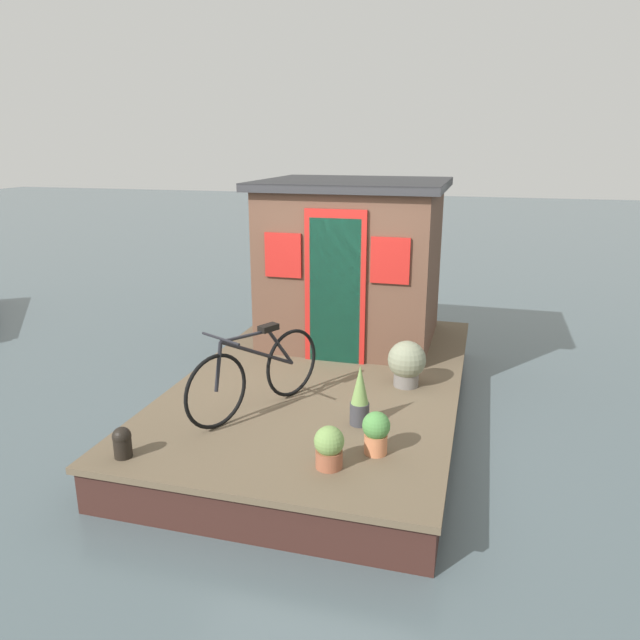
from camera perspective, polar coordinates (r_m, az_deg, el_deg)
The scene contains 9 objects.
ground_plane at distance 6.97m, azimuth 0.44°, elevation -8.66°, with size 60.00×60.00×0.00m, color #4C5B60.
houseboat_deck at distance 6.88m, azimuth 0.45°, elevation -6.95°, with size 5.01×2.97×0.45m.
houseboat_cabin at distance 7.81m, azimuth 3.12°, elevation 5.60°, with size 2.06×2.29×2.06m.
bicycle at distance 5.82m, azimuth -6.06°, elevation -4.98°, with size 1.53×0.80×0.85m.
potted_plant_ivy at distance 5.56m, azimuth 3.79°, elevation -7.25°, with size 0.18×0.18×0.58m.
potted_plant_mint at distance 5.11m, azimuth 5.33°, elevation -10.48°, with size 0.24×0.24×0.37m.
potted_plant_basil at distance 6.48m, azimuth 8.21°, elevation -4.00°, with size 0.41×0.41×0.50m.
potted_plant_succulent at distance 4.90m, azimuth 0.87°, elevation -11.91°, with size 0.24×0.24×0.35m.
mooring_bollard at distance 5.32m, azimuth -18.22°, elevation -10.88°, with size 0.16×0.16×0.27m.
Camera 1 is at (-6.10, -1.63, 2.96)m, focal length 33.80 mm.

